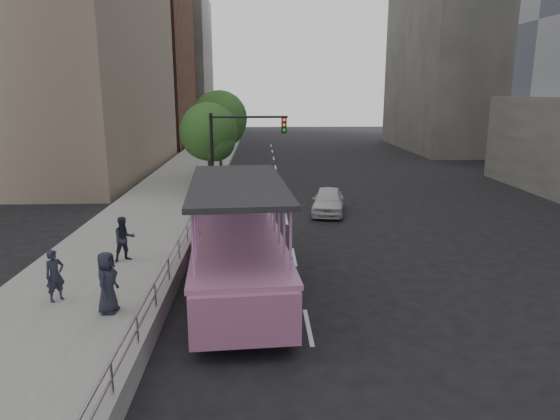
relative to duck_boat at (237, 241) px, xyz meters
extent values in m
plane|color=black|center=(1.09, -1.78, -1.35)|extent=(160.00, 160.00, 0.00)
cube|color=#A2A29D|center=(-4.66, 8.22, -1.20)|extent=(5.50, 80.00, 0.30)
cube|color=gray|center=(-2.03, 0.22, -0.87)|extent=(0.24, 30.00, 0.36)
cylinder|color=silver|center=(-2.03, -7.78, -0.34)|extent=(0.07, 0.07, 0.70)
cylinder|color=silver|center=(-2.03, -5.78, -0.34)|extent=(0.07, 0.07, 0.70)
cylinder|color=silver|center=(-2.03, -3.78, -0.34)|extent=(0.07, 0.07, 0.70)
cylinder|color=silver|center=(-2.03, -1.78, -0.34)|extent=(0.07, 0.07, 0.70)
cylinder|color=silver|center=(-2.03, 0.22, -0.34)|extent=(0.07, 0.07, 0.70)
cylinder|color=silver|center=(-2.03, 2.22, -0.34)|extent=(0.07, 0.07, 0.70)
cylinder|color=silver|center=(-2.03, 4.22, -0.34)|extent=(0.07, 0.07, 0.70)
cylinder|color=silver|center=(-2.03, 6.22, -0.34)|extent=(0.07, 0.07, 0.70)
cylinder|color=silver|center=(-2.03, 8.22, -0.34)|extent=(0.07, 0.07, 0.70)
cylinder|color=silver|center=(-2.03, 10.22, -0.34)|extent=(0.07, 0.07, 0.70)
cylinder|color=silver|center=(-2.03, 0.22, -0.34)|extent=(0.06, 22.00, 0.06)
cylinder|color=silver|center=(-2.03, 0.22, -0.01)|extent=(0.06, 22.00, 0.06)
cylinder|color=black|center=(-0.83, -4.29, -0.88)|extent=(0.44, 0.97, 0.95)
cylinder|color=black|center=(1.48, -4.11, -0.88)|extent=(0.44, 0.97, 0.95)
cylinder|color=black|center=(-1.06, -1.34, -0.88)|extent=(0.44, 0.97, 0.95)
cylinder|color=black|center=(1.25, -1.16, -0.88)|extent=(0.44, 0.97, 0.95)
cylinder|color=black|center=(-1.29, 1.60, -0.88)|extent=(0.44, 0.97, 0.95)
cylinder|color=black|center=(1.02, 1.78, -0.88)|extent=(0.44, 0.97, 0.95)
cube|color=#BE78B0|center=(0.08, -1.04, -0.27)|extent=(3.30, 8.83, 1.32)
cube|color=#BE78B0|center=(-0.31, 4.00, -0.01)|extent=(2.75, 2.43, 1.65)
cylinder|color=#BE78B0|center=(-0.38, 4.90, 0.31)|extent=(2.53, 0.93, 2.48)
cube|color=#AE6590|center=(0.43, -5.51, -0.27)|extent=(2.66, 0.57, 1.32)
cube|color=#AE6590|center=(0.08, -1.04, 0.45)|extent=(3.45, 9.15, 0.13)
cube|color=black|center=(0.11, -1.46, 2.22)|extent=(3.33, 7.16, 0.15)
cube|color=gray|center=(-0.17, 2.16, 1.09)|extent=(2.43, 0.40, 1.10)
cube|color=#BE78B0|center=(-0.21, 2.64, 0.78)|extent=(2.40, 1.23, 0.53)
imported|color=silver|center=(4.39, 9.39, -0.67)|extent=(2.29, 4.22, 1.36)
imported|color=#242836|center=(-5.20, -2.38, -0.28)|extent=(0.66, 0.67, 1.56)
imported|color=#242836|center=(-4.13, 1.16, -0.23)|extent=(1.01, 0.96, 1.64)
imported|color=#242836|center=(-3.44, -3.23, -0.18)|extent=(0.66, 0.92, 1.75)
cylinder|color=black|center=(-1.46, 6.49, -0.10)|extent=(0.08, 0.08, 2.51)
cube|color=navy|center=(-1.46, 6.49, 0.96)|extent=(0.25, 0.59, 0.90)
cube|color=silver|center=(-1.43, 6.49, 0.96)|extent=(0.16, 0.38, 0.55)
cylinder|color=black|center=(-1.81, 10.72, 1.25)|extent=(0.18, 0.18, 5.20)
cylinder|color=black|center=(0.19, 10.72, 3.65)|extent=(4.20, 0.12, 0.12)
cube|color=black|center=(2.09, 10.72, 3.20)|extent=(0.28, 0.22, 0.85)
sphere|color=red|center=(2.09, 10.59, 3.50)|extent=(0.16, 0.16, 0.16)
cylinder|color=#3C271B|center=(-2.31, 14.22, 0.19)|extent=(0.22, 0.22, 3.08)
sphere|color=#315723|center=(-2.31, 14.22, 2.61)|extent=(3.52, 3.52, 3.52)
sphere|color=#315723|center=(-1.91, 13.92, 2.06)|extent=(2.42, 2.42, 2.42)
cylinder|color=#3C271B|center=(-2.11, 20.22, 0.38)|extent=(0.22, 0.22, 3.47)
sphere|color=#315723|center=(-2.11, 20.22, 3.11)|extent=(3.97, 3.97, 3.97)
sphere|color=#315723|center=(-1.71, 19.92, 2.49)|extent=(2.73, 2.73, 2.73)
cube|color=brown|center=(-16.91, 46.22, 11.65)|extent=(18.00, 16.00, 26.00)
cube|color=gray|center=(27.09, 40.22, 14.65)|extent=(20.00, 20.00, 32.00)
cube|color=gray|center=(-14.91, 62.22, 8.65)|extent=(16.00, 14.00, 20.00)
camera|label=1|loc=(0.83, -16.31, 4.92)|focal=32.00mm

